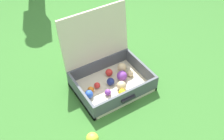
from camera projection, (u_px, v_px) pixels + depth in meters
name	position (u px, v px, depth m)	size (l,w,h in m)	color
ground_plane	(103.00, 91.00, 2.05)	(16.00, 16.00, 0.00)	#336B28
open_suitcase	(108.00, 71.00, 2.04)	(0.54, 0.50, 0.53)	beige
stray_ball_on_grass	(92.00, 139.00, 1.70)	(0.08, 0.08, 0.08)	#CCDB38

